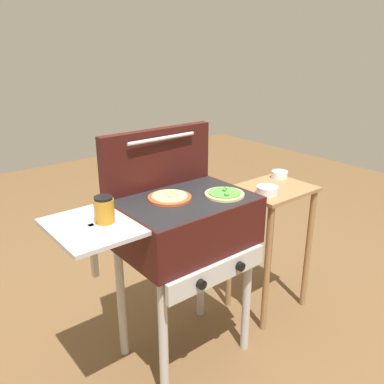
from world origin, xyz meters
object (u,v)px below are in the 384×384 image
object	(u,v)px
grill	(182,227)
prep_table	(271,224)
pizza_veggie	(225,194)
topping_bowl_near	(279,175)
pizza_cheese	(170,197)
sauce_jar	(104,210)
topping_bowl_far	(267,191)

from	to	relation	value
grill	prep_table	bearing A→B (deg)	0.37
grill	pizza_veggie	bearing A→B (deg)	-25.61
prep_table	topping_bowl_near	size ratio (longest dim) A/B	8.17
pizza_veggie	prep_table	distance (m)	0.60
pizza_cheese	pizza_veggie	xyz separation A→B (m)	(0.23, -0.13, -0.00)
pizza_veggie	topping_bowl_near	bearing A→B (deg)	16.17
grill	sauce_jar	xyz separation A→B (m)	(-0.41, -0.00, 0.20)
grill	pizza_veggie	distance (m)	0.26
grill	prep_table	distance (m)	0.70
topping_bowl_far	pizza_veggie	bearing A→B (deg)	-173.09
topping_bowl_near	pizza_cheese	bearing A→B (deg)	-176.31
pizza_cheese	topping_bowl_far	distance (m)	0.61
prep_table	topping_bowl_near	world-z (taller)	topping_bowl_near
sauce_jar	prep_table	world-z (taller)	sauce_jar
pizza_veggie	prep_table	bearing A→B (deg)	11.15
sauce_jar	pizza_cheese	bearing A→B (deg)	6.94
pizza_veggie	topping_bowl_near	xyz separation A→B (m)	(0.64, 0.19, -0.08)
prep_table	topping_bowl_near	xyz separation A→B (m)	(0.16, 0.09, 0.26)
pizza_cheese	prep_table	distance (m)	0.79
pizza_veggie	prep_table	world-z (taller)	pizza_veggie
pizza_veggie	sauce_jar	distance (m)	0.60
pizza_cheese	topping_bowl_near	xyz separation A→B (m)	(0.88, 0.06, -0.08)
prep_table	topping_bowl_far	xyz separation A→B (m)	(-0.12, -0.05, 0.26)
sauce_jar	grill	bearing A→B (deg)	0.69
sauce_jar	topping_bowl_near	xyz separation A→B (m)	(1.24, 0.10, -0.13)
grill	sauce_jar	world-z (taller)	sauce_jar
pizza_cheese	topping_bowl_far	world-z (taller)	pizza_cheese
grill	topping_bowl_near	world-z (taller)	grill
sauce_jar	topping_bowl_near	bearing A→B (deg)	4.64
topping_bowl_near	sauce_jar	bearing A→B (deg)	-175.36
pizza_cheese	pizza_veggie	bearing A→B (deg)	-29.19
sauce_jar	prep_table	distance (m)	1.15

